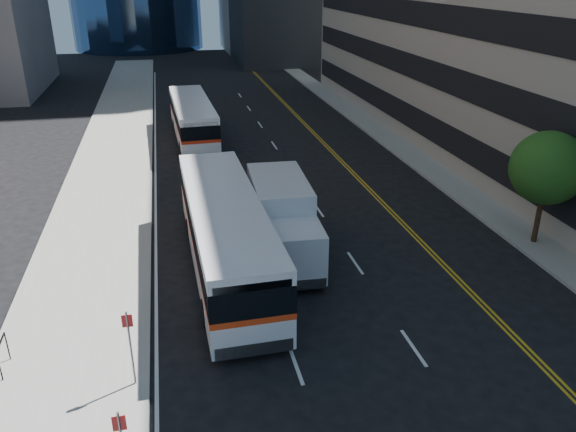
% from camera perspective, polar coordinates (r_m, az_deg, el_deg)
% --- Properties ---
extents(ground, '(160.00, 160.00, 0.00)m').
position_cam_1_polar(ground, '(17.89, 13.81, -16.84)').
color(ground, black).
rests_on(ground, ground).
extents(sidewalk_west, '(5.00, 90.00, 0.15)m').
position_cam_1_polar(sidewalk_west, '(38.85, -17.33, 5.58)').
color(sidewalk_west, gray).
rests_on(sidewalk_west, ground).
extents(sidewalk_east, '(2.00, 90.00, 0.15)m').
position_cam_1_polar(sidewalk_east, '(41.78, 10.48, 7.50)').
color(sidewalk_east, gray).
rests_on(sidewalk_east, ground).
extents(street_tree, '(3.20, 3.20, 5.10)m').
position_cam_1_polar(street_tree, '(26.63, 24.88, 4.43)').
color(street_tree, '#332114').
rests_on(street_tree, sidewalk_east).
extents(bus_front, '(3.01, 12.52, 3.21)m').
position_cam_1_polar(bus_front, '(22.70, -6.36, -1.70)').
color(bus_front, silver).
rests_on(bus_front, ground).
extents(bus_rear, '(2.90, 11.57, 2.96)m').
position_cam_1_polar(bus_rear, '(41.70, -9.67, 9.72)').
color(bus_rear, white).
rests_on(bus_rear, ground).
extents(box_truck, '(2.62, 6.85, 3.23)m').
position_cam_1_polar(box_truck, '(23.83, -0.52, -0.40)').
color(box_truck, silver).
rests_on(box_truck, ground).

